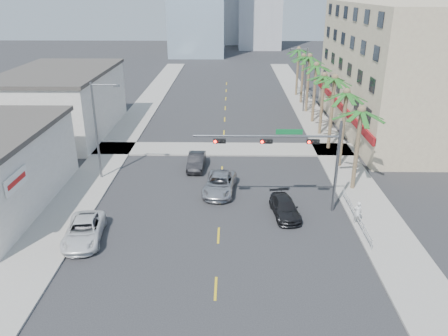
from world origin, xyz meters
The scene contains 24 objects.
ground centered at (0.00, 0.00, 0.00)m, with size 260.00×260.00×0.00m, color #262628.
sidewalk_right centered at (12.00, 20.00, 0.07)m, with size 4.00×120.00×0.15m, color gray.
sidewalk_left centered at (-12.00, 20.00, 0.07)m, with size 4.00×120.00×0.15m, color gray.
sidewalk_cross centered at (0.00, 22.00, 0.07)m, with size 80.00×4.00×0.15m, color gray.
building_right centered at (21.99, 30.00, 7.50)m, with size 15.25×28.00×15.00m.
building_left_far centered at (-19.50, 28.00, 3.60)m, with size 11.00×18.00×7.20m, color beige.
traffic_signal_mast centered at (5.78, 7.95, 5.06)m, with size 11.12×0.54×7.20m.
palm_tree_0 centered at (11.60, 12.00, 7.08)m, with size 4.80×4.80×7.80m.
palm_tree_1 centered at (11.60, 17.20, 7.43)m, with size 4.80×4.80×8.16m.
palm_tree_2 centered at (11.60, 22.40, 7.78)m, with size 4.80×4.80×8.52m.
palm_tree_3 centered at (11.60, 27.60, 7.08)m, with size 4.80×4.80×7.80m.
palm_tree_4 centered at (11.60, 32.80, 7.43)m, with size 4.80×4.80×8.16m.
palm_tree_5 centered at (11.60, 38.00, 7.78)m, with size 4.80×4.80×8.52m.
palm_tree_6 centered at (11.60, 43.20, 7.08)m, with size 4.80×4.80×7.80m.
palm_tree_7 centered at (11.60, 48.40, 7.43)m, with size 4.80×4.80×8.16m.
streetlight_left centered at (-11.00, 14.00, 5.06)m, with size 2.55×0.25×9.00m.
streetlight_right centered at (11.00, 38.00, 5.06)m, with size 2.55×0.25×9.00m.
guardrail centered at (10.30, 6.00, 0.67)m, with size 0.08×8.08×1.00m.
car_parked_mid centered at (-9.40, 3.80, 0.66)m, with size 1.40×4.02×1.32m, color black.
car_parked_far centered at (-9.40, 3.24, 0.74)m, with size 2.45×5.32×1.48m, color white.
car_lane_left centered at (-2.53, 16.66, 0.73)m, with size 1.55×4.44×1.46m, color black.
car_lane_center centered at (-0.10, 11.25, 0.76)m, with size 2.53×5.48×1.52m, color #B1B1B6.
car_lane_right centered at (5.08, 7.11, 0.66)m, with size 1.84×4.52×1.31m, color black.
pedestrian centered at (10.30, 5.72, 1.03)m, with size 0.64×0.42×1.76m, color silver.
Camera 1 is at (0.83, -23.12, 16.43)m, focal length 35.00 mm.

